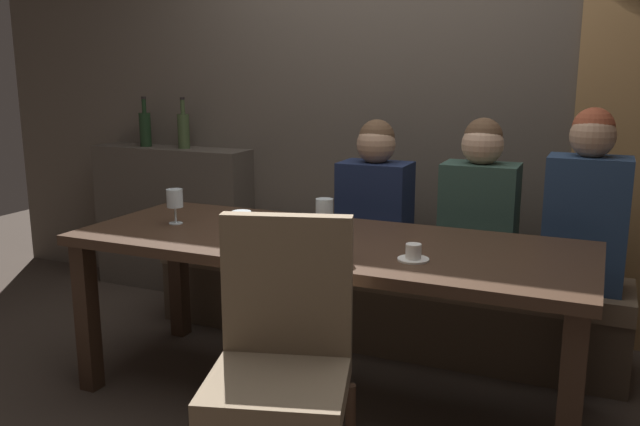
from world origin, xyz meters
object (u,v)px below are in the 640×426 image
banquette_bench (377,301)px  diner_redhead (375,196)px  dessert_plate (261,238)px  diner_bearded (480,202)px  wine_bottle_dark_red (145,128)px  wine_glass_far_right (324,210)px  wine_glass_center_back (242,223)px  espresso_cup (413,254)px  dining_table (326,258)px  wine_bottle_pale_label (184,130)px  wine_glass_near_right (339,229)px  fork_on_table (288,245)px  chair_near_side (282,348)px  wine_glass_near_left (175,199)px  diner_far_end (587,205)px

banquette_bench → diner_redhead: size_ratio=3.33×
diner_redhead → dessert_plate: bearing=-104.4°
diner_bearded → wine_bottle_dark_red: 2.30m
wine_glass_far_right → wine_glass_center_back: bearing=-118.4°
banquette_bench → espresso_cup: bearing=-63.6°
dining_table → diner_redhead: diner_redhead is taller
diner_bearded → wine_bottle_pale_label: wine_bottle_pale_label is taller
wine_bottle_pale_label → dessert_plate: wine_bottle_pale_label is taller
wine_glass_near_right → wine_glass_far_right: bearing=122.3°
wine_glass_far_right → espresso_cup: 0.51m
wine_bottle_dark_red → fork_on_table: wine_bottle_dark_red is taller
chair_near_side → wine_bottle_dark_red: 2.63m
wine_bottle_dark_red → wine_glass_near_left: 1.45m
diner_bearded → dessert_plate: diner_bearded is taller
diner_redhead → chair_near_side: bearing=-83.2°
banquette_bench → wine_bottle_pale_label: (-1.44, 0.33, 0.84)m
diner_far_end → wine_glass_near_left: diner_far_end is taller
diner_far_end → espresso_cup: size_ratio=6.95×
diner_bearded → wine_glass_near_left: bearing=-151.0°
chair_near_side → dessert_plate: chair_near_side is taller
wine_glass_near_right → fork_on_table: (-0.26, 0.09, -0.11)m
dining_table → diner_redhead: bearing=91.3°
diner_bearded → wine_glass_far_right: diner_bearded is taller
chair_near_side → diner_far_end: size_ratio=1.17×
wine_bottle_dark_red → dining_table: bearing=-30.5°
wine_bottle_pale_label → wine_glass_near_left: wine_bottle_pale_label is taller
chair_near_side → espresso_cup: (0.28, 0.55, 0.21)m
banquette_bench → diner_far_end: diner_far_end is taller
wine_bottle_pale_label → wine_glass_near_right: wine_bottle_pale_label is taller
wine_bottle_pale_label → chair_near_side: bearing=-47.8°
wine_glass_center_back → dessert_plate: 0.20m
wine_bottle_dark_red → espresso_cup: size_ratio=2.72×
banquette_bench → chair_near_side: size_ratio=2.55×
dining_table → banquette_bench: 0.82m
diner_redhead → wine_glass_near_right: size_ratio=4.58×
wine_glass_near_left → diner_far_end: bearing=21.6°
banquette_bench → espresso_cup: espresso_cup is taller
fork_on_table → diner_far_end: bearing=38.3°
banquette_bench → diner_far_end: 1.18m
espresso_cup → wine_bottle_pale_label: bearing=147.3°
dining_table → wine_glass_far_right: wine_glass_far_right is taller
diner_bearded → wine_bottle_pale_label: (-1.96, 0.34, 0.25)m
diner_far_end → wine_bottle_dark_red: 2.77m
chair_near_side → espresso_cup: chair_near_side is taller
wine_glass_near_right → fork_on_table: size_ratio=0.96×
chair_near_side → wine_glass_center_back: (-0.38, 0.40, 0.30)m
diner_bearded → wine_glass_near_left: 1.46m
espresso_cup → diner_far_end: bearing=55.8°
wine_bottle_pale_label → wine_glass_center_back: (1.21, -1.35, -0.21)m
wine_bottle_dark_red → fork_on_table: 2.06m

